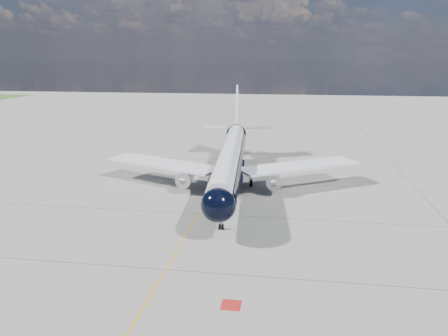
% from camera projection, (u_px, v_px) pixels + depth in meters
% --- Properties ---
extents(ground, '(320.00, 320.00, 0.00)m').
position_uv_depth(ground, '(223.00, 173.00, 74.00)').
color(ground, gray).
rests_on(ground, ground).
extents(taxiway_centerline, '(0.16, 160.00, 0.01)m').
position_uv_depth(taxiway_centerline, '(218.00, 181.00, 69.21)').
color(taxiway_centerline, '#E3A10B').
rests_on(taxiway_centerline, ground).
extents(red_marking, '(1.60, 1.60, 0.01)m').
position_uv_depth(red_marking, '(231.00, 305.00, 34.70)').
color(red_marking, maroon).
rests_on(red_marking, ground).
extents(main_airliner, '(39.64, 48.38, 13.97)m').
position_uv_depth(main_airliner, '(231.00, 158.00, 65.90)').
color(main_airliner, black).
rests_on(main_airliner, ground).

